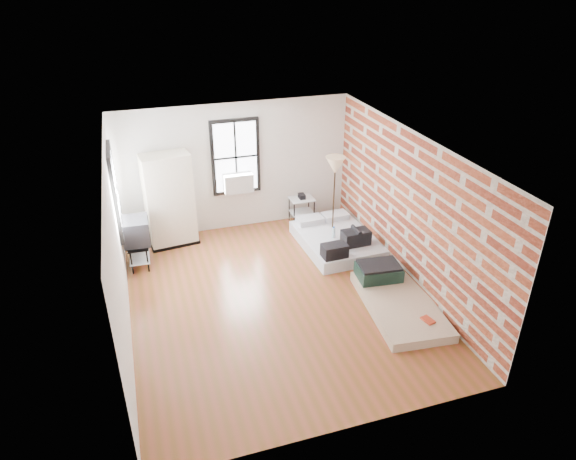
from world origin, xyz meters
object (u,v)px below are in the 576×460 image
object	(u,v)px
mattress_main	(337,240)
wardrobe	(169,200)
floor_lamp	(335,169)
tv_stand	(136,233)
mattress_bare	(395,296)
side_table	(302,203)

from	to	relation	value
mattress_main	wardrobe	size ratio (longest dim) A/B	1.00
floor_lamp	tv_stand	world-z (taller)	floor_lamp
wardrobe	floor_lamp	size ratio (longest dim) A/B	1.07
wardrobe	floor_lamp	world-z (taller)	wardrobe
mattress_bare	tv_stand	distance (m)	4.97
side_table	tv_stand	bearing A→B (deg)	-167.72
mattress_main	side_table	size ratio (longest dim) A/B	2.78
mattress_main	floor_lamp	bearing A→B (deg)	80.40
side_table	tv_stand	xyz separation A→B (m)	(-3.62, -0.79, 0.24)
floor_lamp	side_table	bearing A→B (deg)	112.67
mattress_bare	side_table	bearing A→B (deg)	104.66
wardrobe	tv_stand	xyz separation A→B (m)	(-0.72, -0.72, -0.26)
mattress_bare	side_table	distance (m)	3.51
mattress_bare	tv_stand	bearing A→B (deg)	153.26
mattress_bare	side_table	size ratio (longest dim) A/B	3.10
mattress_main	side_table	xyz separation A→B (m)	(-0.34, 1.29, 0.31)
side_table	mattress_bare	bearing A→B (deg)	-81.22
mattress_bare	side_table	xyz separation A→B (m)	(-0.53, 3.45, 0.35)
side_table	floor_lamp	size ratio (longest dim) A/B	0.38
tv_stand	mattress_bare	bearing A→B (deg)	-30.33
mattress_main	mattress_bare	bearing A→B (deg)	-86.97
wardrobe	floor_lamp	bearing A→B (deg)	-21.55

